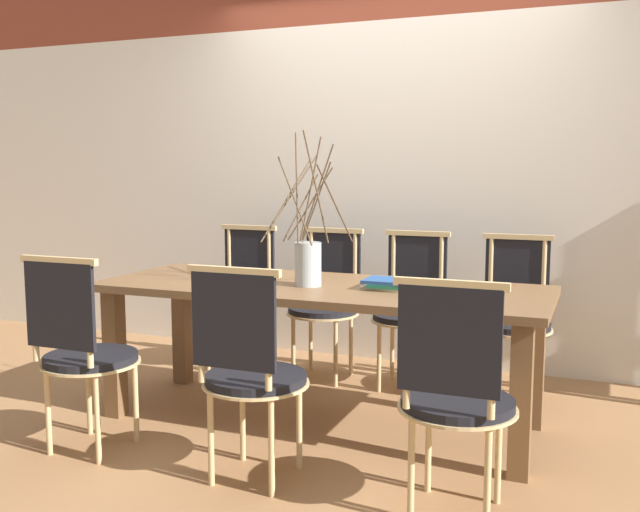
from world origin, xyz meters
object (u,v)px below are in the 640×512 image
dining_table (320,304)px  chair_near_center (455,391)px  book_stack (388,284)px  chair_far_center (411,305)px  vase_centerpiece (308,259)px

dining_table → chair_near_center: (0.86, -0.79, -0.13)m
dining_table → chair_near_center: size_ratio=2.45×
dining_table → book_stack: 0.39m
chair_far_center → vase_centerpiece: (-0.33, -0.84, 0.37)m
dining_table → vase_centerpiece: size_ratio=2.96×
chair_near_center → vase_centerpiece: 1.23m
chair_near_center → book_stack: bearing=121.9°
dining_table → book_stack: bearing=0.9°
chair_far_center → book_stack: size_ratio=3.81×
dining_table → chair_near_center: 1.17m
chair_near_center → vase_centerpiece: (-0.91, 0.74, 0.37)m
chair_near_center → book_stack: (-0.50, 0.79, 0.25)m
vase_centerpiece → book_stack: vase_centerpiece is taller
vase_centerpiece → book_stack: 0.43m
book_stack → chair_far_center: bearing=96.0°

